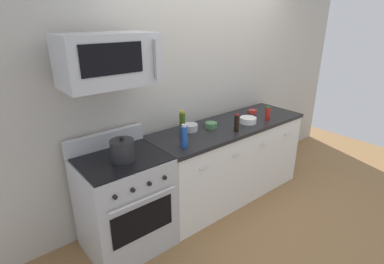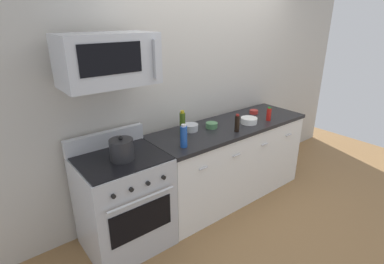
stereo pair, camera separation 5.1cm
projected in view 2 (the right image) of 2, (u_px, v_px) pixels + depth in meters
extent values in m
plane|color=olive|center=(227.00, 194.00, 3.73)|extent=(6.06, 6.06, 0.00)
cube|color=#B7B2A8|center=(207.00, 81.00, 3.53)|extent=(5.05, 0.10, 2.70)
cube|color=white|center=(229.00, 162.00, 3.57)|extent=(1.93, 0.62, 0.88)
cube|color=black|center=(231.00, 126.00, 3.40)|extent=(1.96, 0.65, 0.04)
cube|color=black|center=(244.00, 201.00, 3.51)|extent=(1.93, 0.02, 0.10)
cylinder|color=silver|center=(203.00, 168.00, 2.84)|extent=(0.10, 0.02, 0.02)
cylinder|color=silver|center=(237.00, 155.00, 3.10)|extent=(0.10, 0.02, 0.02)
cylinder|color=silver|center=(265.00, 144.00, 3.36)|extent=(0.10, 0.02, 0.02)
cylinder|color=silver|center=(289.00, 135.00, 3.62)|extent=(0.10, 0.02, 0.02)
cube|color=#B7BABF|center=(124.00, 203.00, 2.78)|extent=(0.76, 0.64, 0.91)
cube|color=black|center=(142.00, 221.00, 2.54)|extent=(0.58, 0.01, 0.30)
cylinder|color=#B7BABF|center=(142.00, 199.00, 2.44)|extent=(0.61, 0.02, 0.02)
cube|color=#B7BABF|center=(105.00, 140.00, 2.79)|extent=(0.76, 0.06, 0.16)
cube|color=black|center=(120.00, 158.00, 2.61)|extent=(0.73, 0.61, 0.01)
cylinder|color=black|center=(113.00, 196.00, 2.28)|extent=(0.04, 0.02, 0.04)
cylinder|color=black|center=(131.00, 190.00, 2.37)|extent=(0.04, 0.02, 0.04)
cylinder|color=black|center=(148.00, 183.00, 2.46)|extent=(0.04, 0.02, 0.04)
cylinder|color=black|center=(164.00, 177.00, 2.55)|extent=(0.04, 0.02, 0.04)
cube|color=#B7BABF|center=(108.00, 60.00, 2.34)|extent=(0.74, 0.40, 0.40)
cube|color=black|center=(111.00, 59.00, 2.15)|extent=(0.48, 0.01, 0.22)
cube|color=#B7BABF|center=(155.00, 59.00, 2.35)|extent=(0.02, 0.04, 0.30)
cylinder|color=#1E4CA5|center=(184.00, 137.00, 2.78)|extent=(0.07, 0.07, 0.20)
cylinder|color=silver|center=(184.00, 126.00, 2.74)|extent=(0.04, 0.04, 0.02)
cylinder|color=#385114|center=(182.00, 124.00, 3.04)|extent=(0.06, 0.06, 0.24)
cylinder|color=#B29919|center=(182.00, 112.00, 2.99)|extent=(0.04, 0.04, 0.02)
cylinder|color=#B21914|center=(269.00, 114.00, 3.49)|extent=(0.05, 0.05, 0.15)
cylinder|color=#19721E|center=(269.00, 108.00, 3.46)|extent=(0.04, 0.04, 0.01)
cylinder|color=black|center=(237.00, 124.00, 3.15)|extent=(0.05, 0.05, 0.18)
cylinder|color=maroon|center=(238.00, 115.00, 3.12)|extent=(0.03, 0.03, 0.02)
cylinder|color=#477A4C|center=(212.00, 125.00, 3.28)|extent=(0.13, 0.13, 0.06)
torus|color=#477A4C|center=(212.00, 123.00, 3.27)|extent=(0.13, 0.13, 0.01)
cylinder|color=#477A4C|center=(212.00, 127.00, 3.29)|extent=(0.07, 0.07, 0.01)
cylinder|color=#B72D28|center=(254.00, 112.00, 3.75)|extent=(0.10, 0.10, 0.04)
torus|color=#B72D28|center=(254.00, 110.00, 3.75)|extent=(0.10, 0.10, 0.01)
cylinder|color=#B72D28|center=(254.00, 113.00, 3.76)|extent=(0.06, 0.06, 0.01)
cylinder|color=#B2B5BA|center=(191.00, 127.00, 3.20)|extent=(0.16, 0.16, 0.07)
torus|color=#B2B5BA|center=(191.00, 125.00, 3.19)|extent=(0.16, 0.16, 0.01)
cylinder|color=#B2B5BA|center=(191.00, 130.00, 3.21)|extent=(0.09, 0.09, 0.01)
cylinder|color=white|center=(249.00, 121.00, 3.42)|extent=(0.19, 0.19, 0.07)
torus|color=white|center=(249.00, 118.00, 3.41)|extent=(0.19, 0.19, 0.01)
cylinder|color=white|center=(249.00, 123.00, 3.43)|extent=(0.10, 0.10, 0.01)
cylinder|color=#262628|center=(122.00, 150.00, 2.54)|extent=(0.20, 0.20, 0.18)
sphere|color=black|center=(121.00, 138.00, 2.50)|extent=(0.04, 0.04, 0.04)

